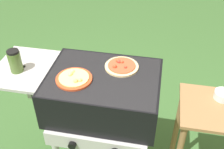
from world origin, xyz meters
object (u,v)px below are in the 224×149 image
object	(u,v)px
grill	(101,96)
pizza_pepperoni	(121,66)
sauce_jar	(15,61)
topping_bowl_near	(223,95)
pizza_cheese	(74,78)
prep_table	(212,135)

from	to	relation	value
grill	pizza_pepperoni	distance (m)	0.21
pizza_pepperoni	sauce_jar	world-z (taller)	sauce_jar
topping_bowl_near	pizza_cheese	bearing A→B (deg)	-170.00
sauce_jar	topping_bowl_near	world-z (taller)	sauce_jar
sauce_jar	prep_table	xyz separation A→B (m)	(1.15, 0.04, -0.41)
grill	prep_table	bearing A→B (deg)	0.37
sauce_jar	topping_bowl_near	distance (m)	1.19
sauce_jar	pizza_cheese	bearing A→B (deg)	-2.93
pizza_cheese	sauce_jar	bearing A→B (deg)	177.07
topping_bowl_near	prep_table	bearing A→B (deg)	-99.99
grill	sauce_jar	size ratio (longest dim) A/B	7.07
grill	sauce_jar	world-z (taller)	sauce_jar
pizza_cheese	topping_bowl_near	bearing A→B (deg)	10.00
pizza_pepperoni	sauce_jar	size ratio (longest dim) A/B	1.45
pizza_cheese	sauce_jar	world-z (taller)	sauce_jar
pizza_cheese	topping_bowl_near	distance (m)	0.85
sauce_jar	grill	bearing A→B (deg)	4.56
grill	prep_table	world-z (taller)	grill
grill	topping_bowl_near	size ratio (longest dim) A/B	9.76
topping_bowl_near	sauce_jar	bearing A→B (deg)	-173.75
sauce_jar	prep_table	bearing A→B (deg)	2.12
grill	topping_bowl_near	distance (m)	0.70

